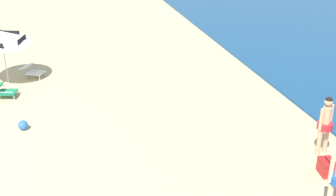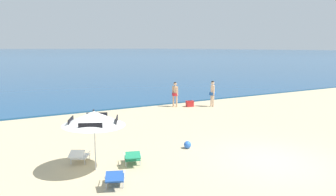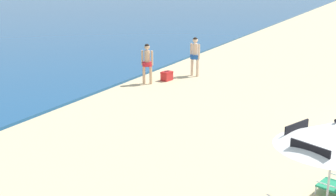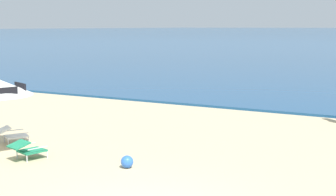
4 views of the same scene
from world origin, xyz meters
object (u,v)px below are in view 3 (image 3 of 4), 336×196
at_px(cooler_box, 167,76).
at_px(beach_ball, 329,143).
at_px(person_standing_beside, 147,61).
at_px(person_standing_near_shore, 195,54).
at_px(beach_umbrella_striped_main, 334,135).

distance_m(cooler_box, beach_ball, 8.76).
relative_size(person_standing_beside, beach_ball, 5.74).
bearing_deg(cooler_box, person_standing_beside, 153.72).
bearing_deg(person_standing_near_shore, beach_umbrella_striped_main, -144.64).
bearing_deg(person_standing_beside, cooler_box, -26.28).
height_order(beach_umbrella_striped_main, person_standing_beside, beach_umbrella_striped_main).
bearing_deg(person_standing_beside, person_standing_near_shore, -27.11).
xyz_separation_m(beach_umbrella_striped_main, cooler_box, (8.59, 7.79, -1.57)).
relative_size(person_standing_beside, cooler_box, 3.13).
xyz_separation_m(person_standing_near_shore, person_standing_beside, (-2.29, 1.17, -0.04)).
height_order(beach_umbrella_striped_main, person_standing_near_shore, beach_umbrella_striped_main).
distance_m(person_standing_beside, cooler_box, 1.29).
height_order(person_standing_near_shore, person_standing_beside, person_standing_near_shore).
bearing_deg(cooler_box, beach_umbrella_striped_main, -137.79).
bearing_deg(beach_ball, cooler_box, 57.22).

